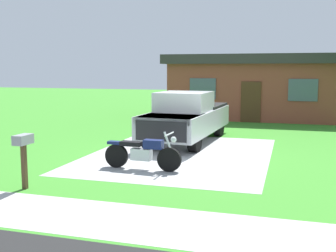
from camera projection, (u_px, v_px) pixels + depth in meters
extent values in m
plane|color=#3A8629|center=(181.00, 154.00, 13.37)|extent=(80.00, 80.00, 0.00)
cube|color=#A3A3A3|center=(181.00, 154.00, 13.37)|extent=(5.62, 7.35, 0.01)
cube|color=#ABABA6|center=(98.00, 218.00, 7.67)|extent=(36.00, 1.80, 0.01)
cylinder|color=black|center=(169.00, 160.00, 11.07)|extent=(0.66, 0.14, 0.66)
cylinder|color=black|center=(117.00, 156.00, 11.56)|extent=(0.66, 0.14, 0.66)
cube|color=silver|center=(141.00, 154.00, 11.31)|extent=(0.57, 0.28, 0.32)
cube|color=#141E51|center=(153.00, 144.00, 11.16)|extent=(0.53, 0.28, 0.24)
cube|color=black|center=(131.00, 144.00, 11.37)|extent=(0.61, 0.30, 0.12)
cube|color=#141E51|center=(116.00, 143.00, 11.51)|extent=(0.49, 0.22, 0.08)
cylinder|color=silver|center=(169.00, 146.00, 11.02)|extent=(0.33, 0.07, 0.77)
cylinder|color=silver|center=(169.00, 134.00, 10.98)|extent=(0.07, 0.70, 0.04)
sphere|color=silver|center=(174.00, 140.00, 10.96)|extent=(0.16, 0.16, 0.16)
cylinder|color=black|center=(195.00, 139.00, 13.69)|extent=(0.35, 0.86, 0.84)
cylinder|color=black|center=(149.00, 137.00, 14.24)|extent=(0.35, 0.86, 0.84)
cylinder|color=black|center=(219.00, 126.00, 16.95)|extent=(0.35, 0.86, 0.84)
cylinder|color=black|center=(181.00, 124.00, 17.51)|extent=(0.35, 0.86, 0.84)
cube|color=#B7BABF|center=(187.00, 121.00, 15.59)|extent=(2.33, 5.71, 0.80)
cube|color=#B7BABF|center=(171.00, 118.00, 13.83)|extent=(2.01, 2.01, 0.20)
cube|color=#B7BABF|center=(184.00, 102.00, 15.12)|extent=(1.91, 2.00, 0.70)
cube|color=#3F4C56|center=(177.00, 106.00, 14.39)|extent=(1.71, 0.26, 0.60)
cube|color=black|center=(198.00, 110.00, 17.00)|extent=(2.04, 2.51, 0.50)
cube|color=black|center=(161.00, 131.00, 13.00)|extent=(1.70, 0.20, 0.64)
cube|color=#4C3823|center=(24.00, 165.00, 9.45)|extent=(0.10, 0.10, 1.10)
cube|color=gray|center=(23.00, 139.00, 9.37)|extent=(0.26, 0.48, 0.22)
cube|color=brown|center=(255.00, 91.00, 23.59)|extent=(9.00, 5.00, 3.00)
cube|color=#383333|center=(256.00, 60.00, 23.35)|extent=(9.60, 5.60, 0.50)
cube|color=#4C2D19|center=(251.00, 102.00, 21.25)|extent=(1.00, 0.08, 2.10)
cube|color=#4C5966|center=(203.00, 89.00, 21.87)|extent=(1.40, 0.06, 1.10)
cube|color=#4C5966|center=(303.00, 90.00, 20.45)|extent=(1.40, 0.06, 1.10)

